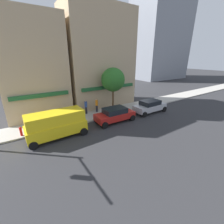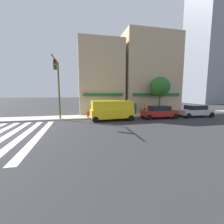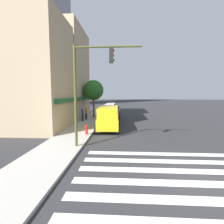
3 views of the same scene
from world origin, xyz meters
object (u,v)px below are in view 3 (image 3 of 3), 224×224
object	(u,v)px
van_yellow	(109,117)
fire_hydrant	(86,129)
pedestrian_orange_vest	(86,113)
traffic_signal	(89,79)
sedan_red	(112,114)
sedan_silver	(114,110)
pedestrian_blue_shirt	(83,114)
street_tree	(94,90)

from	to	relation	value
van_yellow	fire_hydrant	xyz separation A→B (m)	(-2.72, 1.70, -0.67)
fire_hydrant	pedestrian_orange_vest	bearing A→B (deg)	12.06
fire_hydrant	traffic_signal	bearing A→B (deg)	-164.33
sedan_red	sedan_silver	xyz separation A→B (m)	(5.45, 0.00, 0.00)
pedestrian_orange_vest	fire_hydrant	distance (m)	8.74
fire_hydrant	sedan_red	bearing A→B (deg)	-10.79
traffic_signal	pedestrian_blue_shirt	xyz separation A→B (m)	(10.49, 2.91, -3.52)
sedan_red	fire_hydrant	size ratio (longest dim) A/B	5.26
sedan_silver	fire_hydrant	distance (m)	14.47
pedestrian_orange_vest	street_tree	distance (m)	3.73
pedestrian_orange_vest	van_yellow	bearing A→B (deg)	48.27
street_tree	sedan_red	bearing A→B (deg)	-119.93
van_yellow	pedestrian_orange_vest	size ratio (longest dim) A/B	2.86
sedan_red	fire_hydrant	bearing A→B (deg)	170.22
traffic_signal	fire_hydrant	size ratio (longest dim) A/B	8.10
sedan_red	sedan_silver	distance (m)	5.45
pedestrian_blue_shirt	pedestrian_orange_vest	bearing A→B (deg)	-4.13
traffic_signal	sedan_silver	bearing A→B (deg)	-2.47
traffic_signal	pedestrian_orange_vest	xyz separation A→B (m)	(11.88, 2.76, -3.52)
traffic_signal	sedan_red	world-z (taller)	traffic_signal
sedan_silver	pedestrian_blue_shirt	world-z (taller)	pedestrian_blue_shirt
sedan_red	pedestrian_blue_shirt	xyz separation A→B (m)	(-1.78, 3.68, 0.23)
traffic_signal	fire_hydrant	distance (m)	5.28
traffic_signal	pedestrian_orange_vest	bearing A→B (deg)	13.08
pedestrian_blue_shirt	van_yellow	bearing A→B (deg)	-138.16
van_yellow	street_tree	world-z (taller)	street_tree
sedan_red	van_yellow	bearing A→B (deg)	-178.99
sedan_silver	pedestrian_blue_shirt	xyz separation A→B (m)	(-7.23, 3.68, 0.23)
sedan_silver	street_tree	size ratio (longest dim) A/B	0.81
pedestrian_orange_vest	street_tree	world-z (taller)	street_tree
pedestrian_blue_shirt	fire_hydrant	bearing A→B (deg)	-162.44
sedan_silver	pedestrian_orange_vest	world-z (taller)	pedestrian_orange_vest
sedan_red	pedestrian_orange_vest	xyz separation A→B (m)	(-0.38, 3.52, 0.23)
sedan_red	fire_hydrant	world-z (taller)	sedan_red
traffic_signal	pedestrian_orange_vest	size ratio (longest dim) A/B	3.85
van_yellow	sedan_red	distance (m)	6.21
pedestrian_blue_shirt	pedestrian_orange_vest	distance (m)	1.40
traffic_signal	sedan_silver	world-z (taller)	traffic_signal
pedestrian_orange_vest	sedan_silver	bearing A→B (deg)	165.92
van_yellow	sedan_silver	xyz separation A→B (m)	(11.65, 0.00, -0.44)
sedan_red	pedestrian_blue_shirt	world-z (taller)	pedestrian_blue_shirt
sedan_red	sedan_silver	size ratio (longest dim) A/B	1.01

